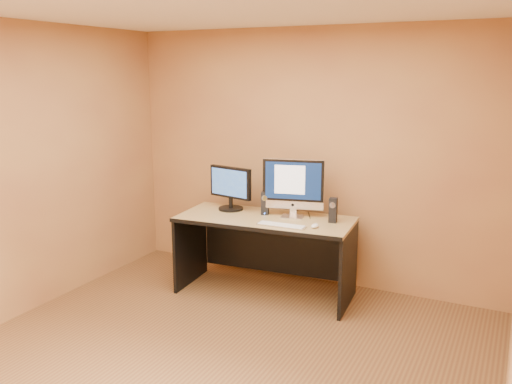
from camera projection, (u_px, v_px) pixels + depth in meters
floor at (211, 365)px, 4.08m from camera, size 4.00×4.00×0.00m
walls at (207, 198)px, 3.79m from camera, size 4.00×4.00×2.60m
ceiling at (203, 3)px, 3.51m from camera, size 4.00×4.00×0.00m
desk at (265, 256)px, 5.32m from camera, size 1.74×0.88×0.78m
imac at (293, 188)px, 5.19m from camera, size 0.64×0.36×0.58m
second_monitor at (231, 188)px, 5.49m from camera, size 0.54×0.34×0.44m
speaker_left at (265, 203)px, 5.33m from camera, size 0.09×0.09×0.23m
speaker_right at (333, 210)px, 5.05m from camera, size 0.08×0.09×0.23m
keyboard at (281, 225)px, 4.94m from camera, size 0.46×0.14×0.02m
mouse at (315, 226)px, 4.90m from camera, size 0.06×0.11×0.04m
cable_a at (309, 215)px, 5.31m from camera, size 0.11×0.21×0.01m
cable_b at (293, 212)px, 5.42m from camera, size 0.04×0.19×0.01m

